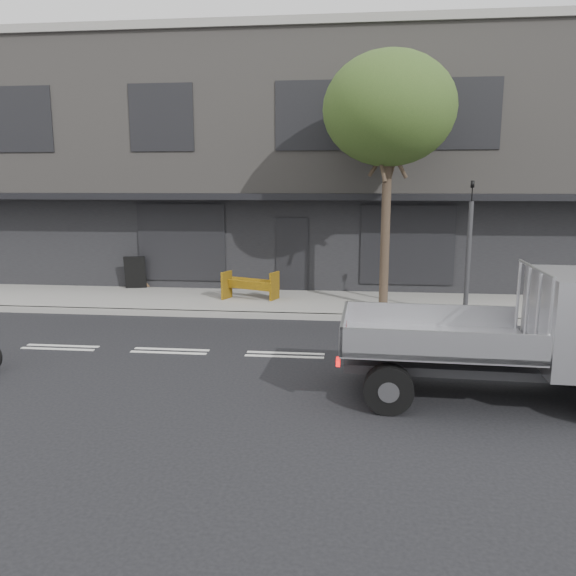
% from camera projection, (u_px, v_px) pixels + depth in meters
% --- Properties ---
extents(ground, '(80.00, 80.00, 0.00)m').
position_uv_depth(ground, '(285.00, 355.00, 11.38)').
color(ground, black).
rests_on(ground, ground).
extents(sidewalk, '(32.00, 3.20, 0.15)m').
position_uv_depth(sidewalk, '(304.00, 303.00, 15.96)').
color(sidewalk, gray).
rests_on(sidewalk, ground).
extents(kerb, '(32.00, 0.20, 0.15)m').
position_uv_depth(kerb, '(299.00, 316.00, 14.40)').
color(kerb, gray).
rests_on(kerb, ground).
extents(building_main, '(26.00, 10.00, 8.00)m').
position_uv_depth(building_main, '(318.00, 169.00, 21.69)').
color(building_main, slate).
rests_on(building_main, ground).
extents(street_tree, '(3.40, 3.40, 6.74)m').
position_uv_depth(street_tree, '(389.00, 110.00, 14.29)').
color(street_tree, '#382B21').
rests_on(street_tree, ground).
extents(traffic_light_pole, '(0.12, 0.12, 3.50)m').
position_uv_depth(traffic_light_pole, '(468.00, 256.00, 13.90)').
color(traffic_light_pole, '#2D2D30').
rests_on(traffic_light_pole, ground).
extents(flatbed_ute, '(4.77, 2.11, 2.18)m').
position_uv_depth(flatbed_ute, '(564.00, 326.00, 8.71)').
color(flatbed_ute, black).
rests_on(flatbed_ute, ground).
extents(construction_barrier, '(1.61, 1.11, 0.83)m').
position_uv_depth(construction_barrier, '(249.00, 286.00, 15.88)').
color(construction_barrier, '#F6A90C').
rests_on(construction_barrier, sidewalk).
extents(sandwich_board, '(0.73, 0.56, 1.04)m').
position_uv_depth(sandwich_board, '(135.00, 272.00, 17.71)').
color(sandwich_board, black).
rests_on(sandwich_board, sidewalk).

